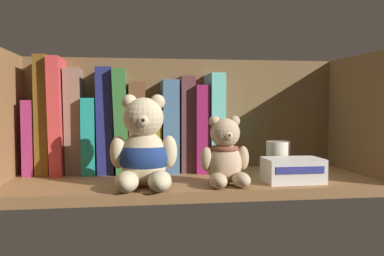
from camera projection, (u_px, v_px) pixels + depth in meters
shelf_board at (192, 183)px, 83.12cm from camera, size 71.07×26.88×2.00cm
shelf_back_panel at (184, 118)px, 96.28cm from camera, size 73.47×1.20×27.14cm
shelf_side_panel_left at (0, 121)px, 77.25cm from camera, size 1.60×29.28×27.14cm
shelf_side_panel_right at (362, 119)px, 87.55cm from camera, size 1.60×29.28×27.14cm
book_0 at (33, 137)px, 88.45cm from camera, size 2.27×11.02×15.57cm
book_1 at (46, 115)px, 88.57cm from camera, size 2.67×11.52×24.79cm
book_2 at (60, 116)px, 88.99cm from camera, size 2.83×14.65×24.44cm
book_3 at (75, 121)px, 89.49cm from camera, size 3.48×9.34×22.34cm
book_4 at (90, 135)px, 90.14cm from camera, size 2.75×12.68×16.03cm
book_5 at (106, 120)px, 90.43cm from camera, size 3.57×11.76×22.49cm
book_6 at (121, 121)px, 90.92cm from camera, size 3.51×14.76×22.08cm
book_7 at (137, 127)px, 91.47cm from camera, size 3.45×11.77×19.49cm
book_8 at (153, 135)px, 92.08cm from camera, size 3.04×12.49×15.78cm
book_9 at (169, 126)px, 92.46cm from camera, size 3.40×13.52×19.92cm
book_10 at (184, 124)px, 92.93cm from camera, size 3.01×10.71×20.78cm
book_11 at (198, 128)px, 93.44cm from camera, size 2.78×13.87×18.80cm
book_12 at (212, 122)px, 93.82cm from camera, size 3.02×14.99×21.36cm
teddy_bear_larger at (144, 151)px, 73.48cm from camera, size 12.06×12.60×16.51cm
teddy_bear_smaller at (225, 155)px, 75.52cm from camera, size 9.25×9.40×12.67cm
pillar_candle at (278, 158)px, 85.62cm from camera, size 4.91×4.91×7.14cm
small_product_box at (293, 170)px, 77.98cm from camera, size 10.72×7.13×4.60cm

